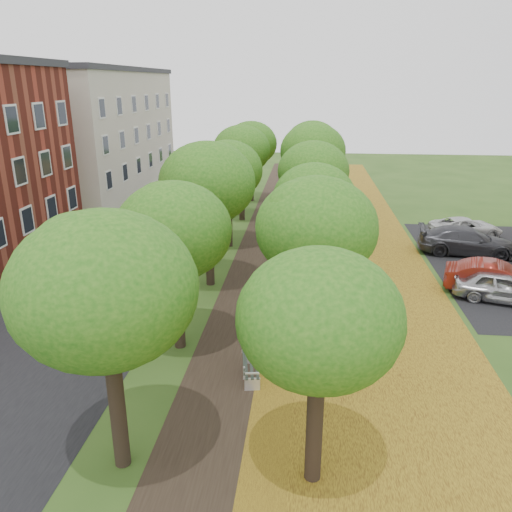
% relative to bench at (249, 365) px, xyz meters
% --- Properties ---
extents(ground, '(120.00, 120.00, 0.00)m').
position_rel_bench_xyz_m(ground, '(-0.56, -4.27, -0.43)').
color(ground, '#2D4C19').
rests_on(ground, ground).
extents(street_asphalt, '(8.00, 70.00, 0.01)m').
position_rel_bench_xyz_m(street_asphalt, '(-8.06, 10.73, -0.43)').
color(street_asphalt, black).
rests_on(street_asphalt, ground).
extents(footpath, '(3.20, 70.00, 0.01)m').
position_rel_bench_xyz_m(footpath, '(-0.56, 10.73, -0.43)').
color(footpath, black).
rests_on(footpath, ground).
extents(leaf_verge, '(7.50, 70.00, 0.01)m').
position_rel_bench_xyz_m(leaf_verge, '(4.44, 10.73, -0.43)').
color(leaf_verge, '#B08F20').
rests_on(leaf_verge, ground).
extents(tree_row_west, '(3.98, 33.98, 6.25)m').
position_rel_bench_xyz_m(tree_row_west, '(-2.76, 10.73, 4.10)').
color(tree_row_west, black).
rests_on(tree_row_west, ground).
extents(tree_row_east, '(3.98, 33.98, 6.25)m').
position_rel_bench_xyz_m(tree_row_east, '(2.04, 10.73, 4.10)').
color(tree_row_east, black).
rests_on(tree_row_east, ground).
extents(building_cream, '(10.30, 20.30, 10.40)m').
position_rel_bench_xyz_m(building_cream, '(-17.56, 28.73, 4.78)').
color(building_cream, beige).
rests_on(building_cream, ground).
extents(bench, '(0.77, 1.82, 0.83)m').
position_rel_bench_xyz_m(bench, '(0.00, 0.00, 0.00)').
color(bench, '#2A352C').
rests_on(bench, ground).
extents(car_silver, '(4.41, 2.78, 1.40)m').
position_rel_bench_xyz_m(car_silver, '(10.44, 7.11, 0.27)').
color(car_silver, '#ABABB0').
rests_on(car_silver, ground).
extents(car_red, '(4.75, 2.72, 1.48)m').
position_rel_bench_xyz_m(car_red, '(10.44, 7.87, 0.31)').
color(car_red, maroon).
rests_on(car_red, ground).
extents(car_grey, '(5.49, 2.78, 1.53)m').
position_rel_bench_xyz_m(car_grey, '(10.75, 13.61, 0.33)').
color(car_grey, '#343439').
rests_on(car_grey, ground).
extents(car_white, '(4.65, 2.75, 1.21)m').
position_rel_bench_xyz_m(car_white, '(11.70, 17.03, 0.17)').
color(car_white, silver).
rests_on(car_white, ground).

